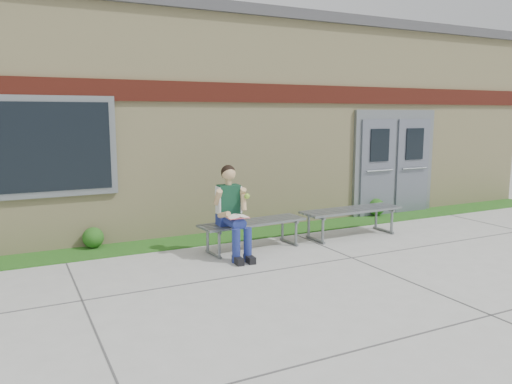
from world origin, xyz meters
TOP-DOWN VIEW (x-y plane):
  - ground at (0.00, 0.00)m, footprint 80.00×80.00m
  - grass_strip at (0.00, 2.60)m, footprint 16.00×0.80m
  - school_building at (-0.00, 5.99)m, footprint 16.20×6.22m
  - bench_left at (-0.15, 1.65)m, footprint 1.86×0.66m
  - bench_right at (1.85, 1.65)m, footprint 1.96×0.57m
  - girl at (-0.61, 1.43)m, footprint 0.51×0.87m
  - shrub_mid at (-2.50, 2.85)m, footprint 0.34×0.34m
  - shrub_east at (3.45, 2.85)m, footprint 0.37×0.37m

SIDE VIEW (x-z plane):
  - ground at x=0.00m, z-range 0.00..0.00m
  - grass_strip at x=0.00m, z-range 0.00..0.02m
  - shrub_mid at x=-2.50m, z-range 0.02..0.36m
  - shrub_east at x=3.45m, z-range 0.02..0.39m
  - bench_left at x=-0.15m, z-range 0.13..0.60m
  - bench_right at x=1.85m, z-range 0.14..0.64m
  - girl at x=-0.61m, z-range 0.03..1.45m
  - school_building at x=0.00m, z-range 0.00..4.20m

